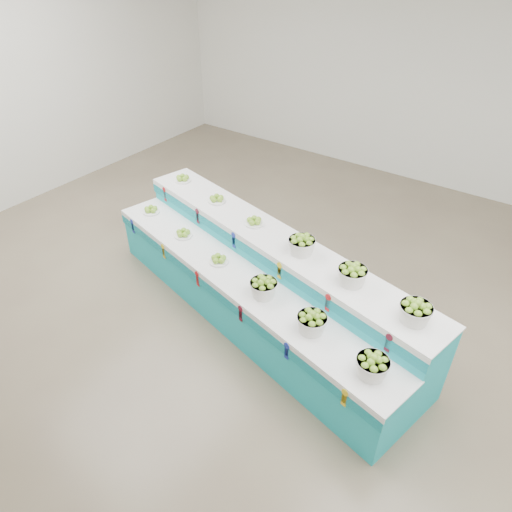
# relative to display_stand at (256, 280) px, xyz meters

# --- Properties ---
(ground) EXTENTS (10.00, 10.00, 0.00)m
(ground) POSITION_rel_display_stand_xyz_m (-0.01, -0.17, -0.51)
(ground) COLOR brown
(ground) RESTS_ON ground
(back_wall) EXTENTS (10.00, 0.00, 10.00)m
(back_wall) POSITION_rel_display_stand_xyz_m (-0.01, 4.83, 1.49)
(back_wall) COLOR silver
(back_wall) RESTS_ON ground
(display_stand) EXTENTS (4.62, 2.15, 1.02)m
(display_stand) POSITION_rel_display_stand_xyz_m (0.00, 0.00, 0.00)
(display_stand) COLOR #1EB5C3
(display_stand) RESTS_ON ground
(plate_lower_left) EXTENTS (0.28, 0.28, 0.10)m
(plate_lower_left) POSITION_rel_display_stand_xyz_m (-1.91, 0.17, 0.26)
(plate_lower_left) COLOR white
(plate_lower_left) RESTS_ON display_stand
(plate_lower_mid) EXTENTS (0.28, 0.28, 0.10)m
(plate_lower_mid) POSITION_rel_display_stand_xyz_m (-1.13, -0.02, 0.26)
(plate_lower_mid) COLOR white
(plate_lower_mid) RESTS_ON display_stand
(plate_lower_right) EXTENTS (0.28, 0.28, 0.10)m
(plate_lower_right) POSITION_rel_display_stand_xyz_m (-0.41, -0.19, 0.26)
(plate_lower_right) COLOR white
(plate_lower_right) RESTS_ON display_stand
(basket_lower_left) EXTENTS (0.36, 0.36, 0.22)m
(basket_lower_left) POSITION_rel_display_stand_xyz_m (0.36, -0.37, 0.32)
(basket_lower_left) COLOR silver
(basket_lower_left) RESTS_ON display_stand
(basket_lower_mid) EXTENTS (0.36, 0.36, 0.22)m
(basket_lower_mid) POSITION_rel_display_stand_xyz_m (1.05, -0.53, 0.32)
(basket_lower_mid) COLOR silver
(basket_lower_mid) RESTS_ON display_stand
(basket_lower_right) EXTENTS (0.36, 0.36, 0.22)m
(basket_lower_right) POSITION_rel_display_stand_xyz_m (1.75, -0.70, 0.32)
(basket_lower_right) COLOR silver
(basket_lower_right) RESTS_ON display_stand
(plate_upper_left) EXTENTS (0.28, 0.28, 0.10)m
(plate_upper_left) POSITION_rel_display_stand_xyz_m (-1.78, 0.71, 0.56)
(plate_upper_left) COLOR white
(plate_upper_left) RESTS_ON display_stand
(plate_upper_mid) EXTENTS (0.28, 0.28, 0.10)m
(plate_upper_mid) POSITION_rel_display_stand_xyz_m (-1.00, 0.52, 0.56)
(plate_upper_mid) COLOR white
(plate_upper_mid) RESTS_ON display_stand
(plate_upper_right) EXTENTS (0.28, 0.28, 0.10)m
(plate_upper_right) POSITION_rel_display_stand_xyz_m (-0.28, 0.35, 0.56)
(plate_upper_right) COLOR white
(plate_upper_right) RESTS_ON display_stand
(basket_upper_left) EXTENTS (0.36, 0.36, 0.22)m
(basket_upper_left) POSITION_rel_display_stand_xyz_m (0.49, 0.17, 0.62)
(basket_upper_left) COLOR silver
(basket_upper_left) RESTS_ON display_stand
(basket_upper_mid) EXTENTS (0.36, 0.36, 0.22)m
(basket_upper_mid) POSITION_rel_display_stand_xyz_m (1.18, 0.01, 0.62)
(basket_upper_mid) COLOR silver
(basket_upper_mid) RESTS_ON display_stand
(basket_upper_right) EXTENTS (0.36, 0.36, 0.22)m
(basket_upper_right) POSITION_rel_display_stand_xyz_m (1.88, -0.16, 0.62)
(basket_upper_right) COLOR silver
(basket_upper_right) RESTS_ON display_stand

